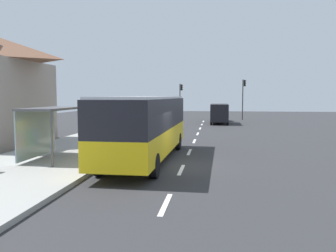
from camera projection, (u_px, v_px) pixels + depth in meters
ground_plane at (195, 134)px, 30.38m from camera, size 56.00×92.00×0.04m
sidewalk_platform at (65, 154)px, 19.36m from camera, size 6.20×30.00×0.18m
lane_stripe_seg_0 at (165, 204)px, 10.59m from camera, size 0.16×2.20×0.01m
lane_stripe_seg_1 at (181, 170)px, 15.53m from camera, size 0.16×2.20×0.01m
lane_stripe_seg_2 at (189, 152)px, 20.47m from camera, size 0.16×2.20×0.01m
lane_stripe_seg_3 at (194, 141)px, 25.41m from camera, size 0.16×2.20×0.01m
lane_stripe_seg_4 at (198, 134)px, 30.35m from camera, size 0.16×2.20×0.01m
lane_stripe_seg_5 at (200, 129)px, 35.29m from camera, size 0.16×2.20×0.01m
lane_stripe_seg_6 at (202, 125)px, 40.23m from camera, size 0.16×2.20×0.01m
lane_stripe_seg_7 at (203, 121)px, 45.17m from camera, size 0.16×2.20×0.01m
bus at (146, 124)px, 17.66m from camera, size 2.73×11.06×3.21m
white_van at (219, 112)px, 41.21m from camera, size 2.05×5.21×2.30m
sedan_near at (220, 115)px, 45.53m from camera, size 1.97×4.46×1.52m
recycling_bin_red at (107, 143)px, 19.60m from camera, size 0.52×0.52×0.95m
recycling_bin_yellow at (111, 141)px, 20.29m from camera, size 0.52×0.52×0.95m
recycling_bin_green at (114, 140)px, 20.99m from camera, size 0.52×0.52×0.95m
recycling_bin_blue at (118, 138)px, 21.68m from camera, size 0.52×0.52×0.95m
traffic_light_near_side at (243, 93)px, 47.82m from camera, size 0.49×0.28×5.46m
traffic_light_far_side at (181, 96)px, 49.76m from camera, size 0.49×0.28×4.94m
bus_shelter at (47, 119)px, 17.20m from camera, size 1.80×4.00×2.50m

